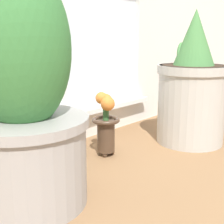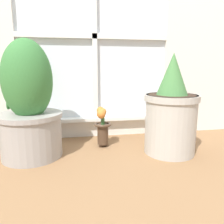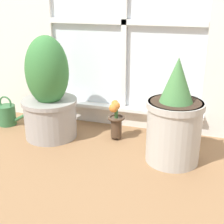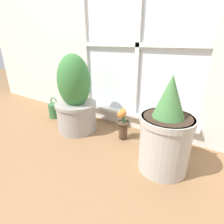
# 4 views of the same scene
# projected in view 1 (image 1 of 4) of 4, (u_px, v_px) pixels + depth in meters

# --- Properties ---
(ground_plane) EXTENTS (10.00, 10.00, 0.00)m
(ground_plane) POSITION_uv_depth(u_px,v_px,m) (199.00, 189.00, 1.02)
(ground_plane) COLOR olive
(potted_plant_left) EXTENTS (0.37, 0.37, 0.68)m
(potted_plant_left) POSITION_uv_depth(u_px,v_px,m) (23.00, 105.00, 0.87)
(potted_plant_left) COLOR #9E9993
(potted_plant_left) RESTS_ON ground_plane
(potted_plant_right) EXTENTS (0.32, 0.32, 0.61)m
(potted_plant_right) POSITION_uv_depth(u_px,v_px,m) (192.00, 89.00, 1.43)
(potted_plant_right) COLOR #B7B2A8
(potted_plant_right) RESTS_ON ground_plane
(flower_vase) EXTENTS (0.12, 0.12, 0.27)m
(flower_vase) POSITION_uv_depth(u_px,v_px,m) (106.00, 122.00, 1.28)
(flower_vase) COLOR #473323
(flower_vase) RESTS_ON ground_plane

